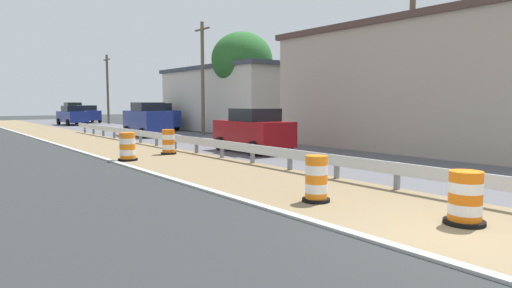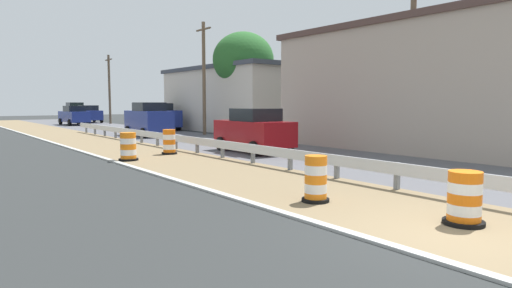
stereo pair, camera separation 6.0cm
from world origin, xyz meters
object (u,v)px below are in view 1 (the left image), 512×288
Objects in this scene: traffic_barrel_mid at (128,148)px; car_trailing_near_lane at (87,114)px; traffic_barrel_nearest at (465,201)px; traffic_barrel_close at (316,181)px; traffic_barrel_far at (168,143)px; car_lead_near_lane at (72,115)px; car_mid_far_lane at (73,112)px; car_trailing_far_lane at (253,130)px; utility_pole_far at (108,88)px; utility_pole_near at (411,66)px; car_distant_a at (158,117)px; utility_pole_mid at (203,77)px; car_lead_far_lane at (147,119)px.

car_trailing_near_lane is at bearing 75.83° from traffic_barrel_mid.
traffic_barrel_nearest is 47.26m from car_trailing_near_lane.
traffic_barrel_close is 9.51m from traffic_barrel_mid.
car_lead_near_lane is (3.65, 28.77, 0.48)m from traffic_barrel_far.
traffic_barrel_nearest is 53.02m from car_mid_far_lane.
car_trailing_near_lane is 1.09× the size of car_trailing_far_lane.
car_mid_far_lane is (8.02, 49.53, 0.65)m from traffic_barrel_close.
car_lead_near_lane is at bearing 82.52° from traffic_barrel_close.
utility_pole_far reaches higher than car_lead_near_lane.
utility_pole_far is at bearing 77.29° from traffic_barrel_close.
utility_pole_near reaches higher than traffic_barrel_close.
car_trailing_near_lane reaches higher than traffic_barrel_mid.
car_distant_a is 7.30m from utility_pole_mid.
utility_pole_far is (-0.49, 35.78, 0.02)m from utility_pole_near.
car_mid_far_lane is (0.08, 5.80, 0.15)m from car_trailing_near_lane.
utility_pole_far is (3.80, 0.47, 2.80)m from car_lead_near_lane.
traffic_barrel_nearest is at bearing -100.77° from utility_pole_far.
traffic_barrel_close is (-0.83, 2.99, 0.03)m from traffic_barrel_nearest.
utility_pole_mid is at bearing -106.38° from car_lead_far_lane.
utility_pole_far reaches higher than car_mid_far_lane.
utility_pole_far is at bearing 179.17° from car_distant_a.
car_mid_far_lane is at bearing -178.88° from car_trailing_near_lane.
car_mid_far_lane is 0.61× the size of utility_pole_far.
utility_pole_mid is at bearing 3.77° from car_trailing_near_lane.
traffic_barrel_mid reaches higher than traffic_barrel_nearest.
traffic_barrel_mid is 30.32m from car_lead_near_lane.
traffic_barrel_mid is 5.68m from car_trailing_far_lane.
utility_pole_far is (0.57, 13.31, 2.67)m from car_distant_a.
traffic_barrel_mid is 0.26× the size of car_trailing_far_lane.
traffic_barrel_far is at bearing -104.30° from utility_pole_far.
car_trailing_far_lane reaches higher than car_lead_near_lane.
car_lead_near_lane is 30.34m from car_trailing_far_lane.
traffic_barrel_mid is 41.00m from car_mid_far_lane.
car_trailing_near_lane is 1.02× the size of car_mid_far_lane.
traffic_barrel_close is at bearing -102.71° from utility_pole_far.
car_trailing_near_lane is 5.01m from utility_pole_far.
car_distant_a is at bearing -167.79° from car_lead_near_lane.
utility_pole_near is (4.53, -4.97, 2.76)m from car_trailing_far_lane.
utility_pole_near is at bearing -163.47° from car_lead_far_lane.
traffic_barrel_nearest is 0.91× the size of traffic_barrel_mid.
car_distant_a is at bearing -28.77° from car_lead_far_lane.
utility_pole_far reaches higher than traffic_barrel_far.
car_distant_a is (3.28, 5.47, -0.03)m from car_lead_far_lane.
car_trailing_near_lane is 1.01× the size of car_lead_far_lane.
car_lead_near_lane is (5.86, 29.75, 0.47)m from traffic_barrel_mid.
car_lead_near_lane is at bearing 1.60° from car_trailing_far_lane.
car_lead_near_lane is at bearing 82.76° from traffic_barrel_far.
traffic_barrel_close reaches higher than traffic_barrel_nearest.
traffic_barrel_close is 10.57m from traffic_barrel_far.
car_distant_a is (0.37, -23.14, -0.03)m from car_mid_far_lane.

